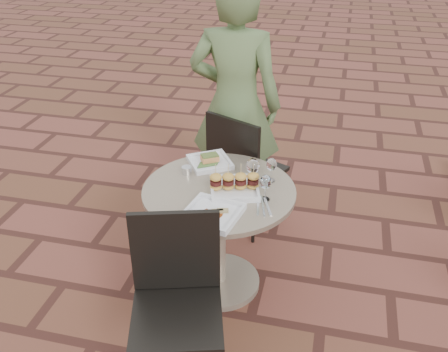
% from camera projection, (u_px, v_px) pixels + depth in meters
% --- Properties ---
extents(ground, '(60.00, 60.00, 0.00)m').
position_uv_depth(ground, '(262.00, 273.00, 3.37)').
color(ground, brown).
rests_on(ground, ground).
extents(cafe_table, '(0.90, 0.90, 0.73)m').
position_uv_depth(cafe_table, '(219.00, 223.00, 3.04)').
color(cafe_table, gray).
rests_on(cafe_table, ground).
extents(chair_far, '(0.58, 0.58, 0.93)m').
position_uv_depth(chair_far, '(241.00, 164.00, 3.55)').
color(chair_far, black).
rests_on(chair_far, ground).
extents(chair_near, '(0.55, 0.55, 0.93)m').
position_uv_depth(chair_near, '(176.00, 288.00, 2.45)').
color(chair_near, black).
rests_on(chair_near, ground).
extents(diner, '(0.67, 0.44, 1.82)m').
position_uv_depth(diner, '(235.00, 105.00, 3.55)').
color(diner, '#4D6437').
rests_on(diner, ground).
extents(plate_salmon, '(0.34, 0.34, 0.07)m').
position_uv_depth(plate_salmon, '(210.00, 161.00, 3.16)').
color(plate_salmon, silver).
rests_on(plate_salmon, cafe_table).
extents(plate_sliders, '(0.34, 0.34, 0.18)m').
position_uv_depth(plate_sliders, '(234.00, 184.00, 2.87)').
color(plate_sliders, silver).
rests_on(plate_sliders, cafe_table).
extents(plate_tuna, '(0.33, 0.33, 0.03)m').
position_uv_depth(plate_tuna, '(212.00, 213.00, 2.66)').
color(plate_tuna, silver).
rests_on(plate_tuna, cafe_table).
extents(wine_glass_right, '(0.07, 0.07, 0.16)m').
position_uv_depth(wine_glass_right, '(266.00, 183.00, 2.76)').
color(wine_glass_right, white).
rests_on(wine_glass_right, cafe_table).
extents(wine_glass_mid, '(0.08, 0.08, 0.18)m').
position_uv_depth(wine_glass_mid, '(253.00, 167.00, 2.88)').
color(wine_glass_mid, white).
rests_on(wine_glass_mid, cafe_table).
extents(wine_glass_far, '(0.06, 0.06, 0.15)m').
position_uv_depth(wine_glass_far, '(271.00, 165.00, 2.94)').
color(wine_glass_far, white).
rests_on(wine_glass_far, cafe_table).
extents(steel_ramekin, '(0.07, 0.07, 0.05)m').
position_uv_depth(steel_ramekin, '(187.00, 170.00, 3.06)').
color(steel_ramekin, silver).
rests_on(steel_ramekin, cafe_table).
extents(cutlery_set, '(0.15, 0.23, 0.00)m').
position_uv_depth(cutlery_set, '(263.00, 206.00, 2.75)').
color(cutlery_set, silver).
rests_on(cutlery_set, cafe_table).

